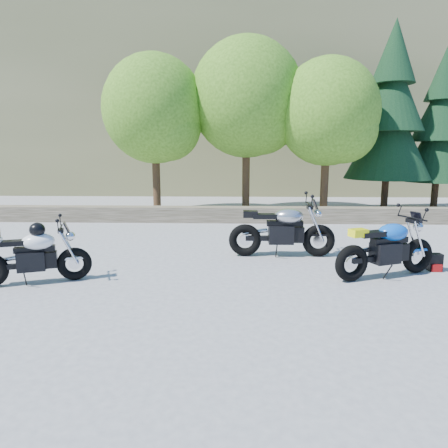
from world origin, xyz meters
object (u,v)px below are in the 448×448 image
(backpack, at_px, (435,262))
(silver_bike, at_px, (283,231))
(blue_bike, at_px, (387,249))
(white_bike, at_px, (32,254))

(backpack, bearing_deg, silver_bike, 159.27)
(silver_bike, height_order, backpack, silver_bike)
(blue_bike, relative_size, backpack, 6.12)
(backpack, bearing_deg, white_bike, -173.48)
(white_bike, distance_m, backpack, 7.49)
(silver_bike, xyz_separation_m, backpack, (2.84, -1.00, -0.41))
(silver_bike, relative_size, white_bike, 1.24)
(white_bike, height_order, blue_bike, blue_bike)
(silver_bike, height_order, blue_bike, silver_bike)
(blue_bike, bearing_deg, white_bike, 163.55)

